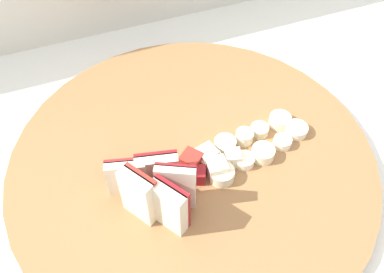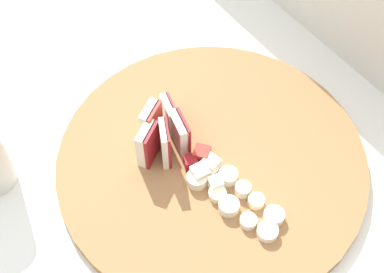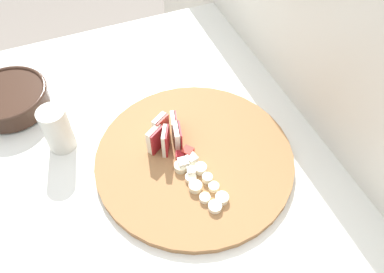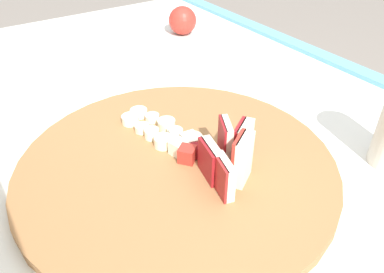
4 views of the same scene
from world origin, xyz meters
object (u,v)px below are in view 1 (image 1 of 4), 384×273
(cutting_board, at_px, (192,161))
(apple_dice_pile, at_px, (208,163))
(apple_wedge_fan, at_px, (154,188))
(banana_slice_rows, at_px, (250,146))

(cutting_board, height_order, apple_dice_pile, apple_dice_pile)
(apple_wedge_fan, distance_m, banana_slice_rows, 0.13)
(apple_wedge_fan, height_order, banana_slice_rows, apple_wedge_fan)
(apple_wedge_fan, distance_m, apple_dice_pile, 0.08)
(cutting_board, height_order, banana_slice_rows, banana_slice_rows)
(cutting_board, height_order, apple_wedge_fan, apple_wedge_fan)
(apple_wedge_fan, xyz_separation_m, apple_dice_pile, (0.07, 0.02, -0.02))
(apple_dice_pile, bearing_deg, apple_wedge_fan, -162.62)
(cutting_board, distance_m, apple_dice_pile, 0.03)
(banana_slice_rows, bearing_deg, apple_dice_pile, -173.15)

